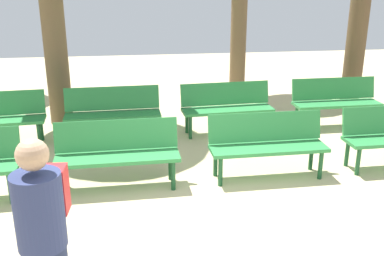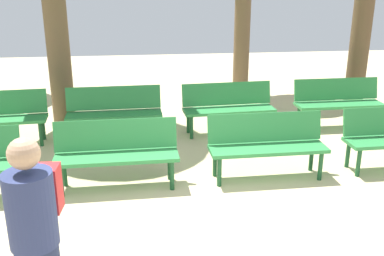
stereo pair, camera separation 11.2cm
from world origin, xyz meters
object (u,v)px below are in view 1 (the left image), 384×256
object	(u,v)px
bench_r1_c2	(227,105)
tree_2	(356,44)
bench_r0_c2	(267,141)
bench_r1_c1	(113,110)
bench_r1_c3	(335,99)
bench_r0_c1	(117,150)
visitor_with_backpack	(43,232)

from	to	relation	value
bench_r1_c2	tree_2	size ratio (longest dim) A/B	0.61
tree_2	bench_r0_c2	bearing A→B (deg)	-131.71
bench_r1_c1	bench_r1_c3	xyz separation A→B (m)	(4.06, 0.14, 0.00)
bench_r0_c1	bench_r1_c2	xyz separation A→B (m)	(1.87, 1.94, 0.00)
bench_r1_c3	tree_2	bearing A→B (deg)	51.77
bench_r0_c1	bench_r1_c2	bearing A→B (deg)	44.96
bench_r0_c2	tree_2	distance (m)	4.29
bench_r0_c1	bench_r1_c1	bearing A→B (deg)	92.28
bench_r1_c1	visitor_with_backpack	distance (m)	4.54
bench_r1_c2	tree_2	bearing A→B (deg)	19.53
bench_r1_c3	tree_2	distance (m)	1.67
bench_r0_c2	tree_2	xyz separation A→B (m)	(2.80, 3.14, 0.82)
bench_r1_c1	bench_r1_c3	bearing A→B (deg)	0.55
bench_r0_c1	bench_r1_c1	xyz separation A→B (m)	(-0.11, 1.90, 0.00)
tree_2	visitor_with_backpack	world-z (taller)	tree_2
bench_r0_c1	bench_r1_c3	bearing A→B (deg)	26.23
bench_r1_c3	bench_r1_c2	bearing A→B (deg)	-178.02
bench_r0_c1	visitor_with_backpack	bearing A→B (deg)	-100.77
bench_r0_c1	visitor_with_backpack	xyz separation A→B (m)	(-0.44, -2.61, 0.43)
tree_2	bench_r0_c1	bearing A→B (deg)	-146.51
bench_r0_c1	bench_r1_c3	distance (m)	4.44
bench_r1_c3	visitor_with_backpack	size ratio (longest dim) A/B	0.97
bench_r1_c1	visitor_with_backpack	xyz separation A→B (m)	(-0.33, -4.51, 0.43)
tree_2	visitor_with_backpack	distance (m)	7.86
bench_r1_c2	bench_r1_c3	distance (m)	2.08
bench_r1_c2	visitor_with_backpack	size ratio (longest dim) A/B	0.99
bench_r1_c1	tree_2	size ratio (longest dim) A/B	0.61
bench_r0_c1	tree_2	bearing A→B (deg)	32.36
bench_r0_c1	tree_2	xyz separation A→B (m)	(4.83, 3.20, 0.82)
bench_r0_c1	tree_2	world-z (taller)	tree_2
bench_r1_c3	visitor_with_backpack	bearing A→B (deg)	-134.03
bench_r0_c2	visitor_with_backpack	size ratio (longest dim) A/B	0.97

